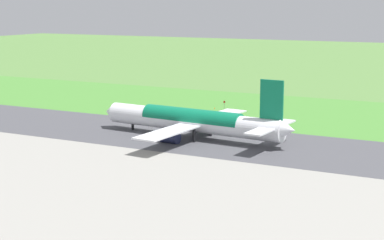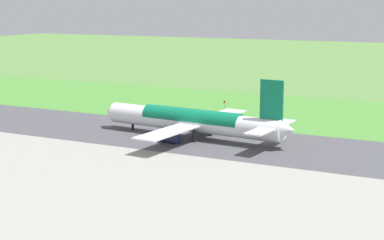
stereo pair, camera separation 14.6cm
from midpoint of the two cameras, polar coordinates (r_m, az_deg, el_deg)
ground_plane at (r=145.31m, az=4.38°, el=-2.16°), size 800.00×800.00×0.00m
runway_asphalt at (r=145.31m, az=4.38°, el=-2.15°), size 600.00×32.49×0.06m
apron_concrete at (r=95.54m, az=-9.46°, el=-9.27°), size 440.00×110.00×0.05m
grass_verge_foreground at (r=179.40m, az=8.91°, el=0.25°), size 600.00×80.00×0.04m
airliner_main at (r=149.23m, az=0.15°, el=-0.07°), size 54.15×44.35×15.88m
no_stopping_sign at (r=188.87m, az=3.07°, el=1.43°), size 0.60×0.10×2.97m
traffic_cone_orange at (r=191.61m, az=2.17°, el=1.13°), size 0.40×0.40×0.55m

